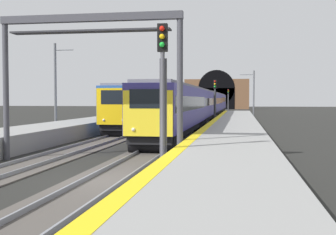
{
  "coord_description": "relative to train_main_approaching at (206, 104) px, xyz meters",
  "views": [
    {
      "loc": [
        -15.0,
        -4.71,
        2.98
      ],
      "look_at": [
        13.56,
        0.05,
        1.74
      ],
      "focal_mm": 46.62,
      "sensor_mm": 36.0,
      "label": 1
    }
  ],
  "objects": [
    {
      "name": "tunnel_portal",
      "position": [
        69.12,
        2.32,
        2.15
      ],
      "size": [
        2.51,
        18.94,
        11.48
      ],
      "color": "brown",
      "rests_on": "ground_plane"
    },
    {
      "name": "railway_signal_near",
      "position": [
        -44.21,
        -1.79,
        1.19
      ],
      "size": [
        0.39,
        0.38,
        5.81
      ],
      "rotation": [
        0.0,
        0.0,
        3.14
      ],
      "color": "#4C4C54",
      "rests_on": "ground_plane"
    },
    {
      "name": "train_main_approaching",
      "position": [
        0.0,
        0.0,
        0.0
      ],
      "size": [
        77.15,
        2.85,
        4.02
      ],
      "rotation": [
        0.0,
        0.0,
        3.14
      ],
      "color": "navy",
      "rests_on": "ground_plane"
    },
    {
      "name": "catenary_mast_near",
      "position": [
        -24.71,
        11.17,
        1.7
      ],
      "size": [
        0.22,
        1.76,
        7.8
      ],
      "color": "#595B60",
      "rests_on": "ground_plane"
    },
    {
      "name": "railway_signal_far",
      "position": [
        44.49,
        -1.79,
        0.94
      ],
      "size": [
        0.39,
        0.38,
        5.35
      ],
      "rotation": [
        0.0,
        0.0,
        3.14
      ],
      "color": "#4C4C54",
      "rests_on": "ground_plane"
    },
    {
      "name": "track_main_line",
      "position": [
        -45.5,
        -0.0,
        -2.25
      ],
      "size": [
        160.0,
        2.94,
        0.21
      ],
      "color": "#4C4742",
      "rests_on": "ground_plane"
    },
    {
      "name": "platform_right",
      "position": [
        -45.5,
        -4.16,
        -1.74
      ],
      "size": [
        112.0,
        3.98,
        1.09
      ],
      "primitive_type": "cube",
      "color": "gray",
      "rests_on": "ground_plane"
    },
    {
      "name": "platform_right_edge_strip",
      "position": [
        -45.5,
        -2.42,
        -1.2
      ],
      "size": [
        112.0,
        0.5,
        0.01
      ],
      "primitive_type": "cube",
      "color": "yellow",
      "rests_on": "platform_right"
    },
    {
      "name": "catenary_mast_far",
      "position": [
        3.21,
        -6.52,
        1.34
      ],
      "size": [
        0.22,
        2.09,
        7.06
      ],
      "color": "#595B60",
      "rests_on": "ground_plane"
    },
    {
      "name": "railway_signal_mid",
      "position": [
        -10.23,
        -1.79,
        0.85
      ],
      "size": [
        0.39,
        0.38,
        5.19
      ],
      "rotation": [
        0.0,
        0.0,
        3.14
      ],
      "color": "#38383D",
      "rests_on": "ground_plane"
    },
    {
      "name": "overhead_signal_gantry",
      "position": [
        -40.79,
        2.32,
        2.99
      ],
      "size": [
        0.7,
        8.86,
        6.95
      ],
      "color": "#3F3F47",
      "rests_on": "ground_plane"
    },
    {
      "name": "ground_plane",
      "position": [
        -45.5,
        -0.0,
        -2.29
      ],
      "size": [
        320.0,
        320.0,
        0.0
      ],
      "primitive_type": "plane",
      "color": "black"
    },
    {
      "name": "train_adjacent_platform",
      "position": [
        2.67,
        4.63,
        0.13
      ],
      "size": [
        63.68,
        2.9,
        5.09
      ],
      "rotation": [
        0.0,
        0.0,
        3.14
      ],
      "color": "#264C99",
      "rests_on": "ground_plane"
    }
  ]
}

